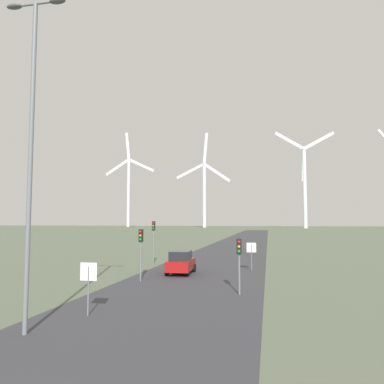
# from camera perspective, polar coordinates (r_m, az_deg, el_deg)

# --- Properties ---
(road_surface) EXTENTS (10.00, 240.00, 0.01)m
(road_surface) POSITION_cam_1_polar(r_m,az_deg,el_deg) (53.68, 5.91, -8.92)
(road_surface) COLOR #38383D
(road_surface) RESTS_ON ground
(streetlamp) EXTENTS (2.61, 0.32, 13.00)m
(streetlamp) POSITION_cam_1_polar(r_m,az_deg,el_deg) (16.02, -23.27, 8.77)
(streetlamp) COLOR slate
(streetlamp) RESTS_ON ground
(stop_sign_near) EXTENTS (0.81, 0.07, 2.36)m
(stop_sign_near) POSITION_cam_1_polar(r_m,az_deg,el_deg) (17.89, -15.49, -12.60)
(stop_sign_near) COLOR slate
(stop_sign_near) RESTS_ON ground
(stop_sign_far) EXTENTS (0.81, 0.07, 2.38)m
(stop_sign_far) POSITION_cam_1_polar(r_m,az_deg,el_deg) (32.45, 9.04, -8.92)
(stop_sign_far) COLOR slate
(stop_sign_far) RESTS_ON ground
(traffic_light_post_near_left) EXTENTS (0.28, 0.34, 3.65)m
(traffic_light_post_near_left) POSITION_cam_1_polar(r_m,az_deg,el_deg) (26.93, -7.81, -7.70)
(traffic_light_post_near_left) COLOR slate
(traffic_light_post_near_left) RESTS_ON ground
(traffic_light_post_near_right) EXTENTS (0.28, 0.34, 3.20)m
(traffic_light_post_near_right) POSITION_cam_1_polar(r_m,az_deg,el_deg) (22.12, 7.19, -9.28)
(traffic_light_post_near_right) COLOR slate
(traffic_light_post_near_right) RESTS_ON ground
(traffic_light_post_mid_left) EXTENTS (0.28, 0.34, 4.21)m
(traffic_light_post_mid_left) POSITION_cam_1_polar(r_m,az_deg,el_deg) (36.51, -5.88, -6.22)
(traffic_light_post_mid_left) COLOR slate
(traffic_light_post_mid_left) RESTS_ON ground
(car_approaching) EXTENTS (2.03, 4.19, 1.83)m
(car_approaching) POSITION_cam_1_polar(r_m,az_deg,el_deg) (30.55, -1.71, -10.67)
(car_approaching) COLOR maroon
(car_approaching) RESTS_ON ground
(wind_turbine_far_left) EXTENTS (33.15, 10.61, 67.84)m
(wind_turbine_far_left) POSITION_cam_1_polar(r_m,az_deg,el_deg) (271.40, -9.65, 1.02)
(wind_turbine_far_left) COLOR silver
(wind_turbine_far_left) RESTS_ON ground
(wind_turbine_left) EXTENTS (36.06, 2.69, 61.48)m
(wind_turbine_left) POSITION_cam_1_polar(r_m,az_deg,el_deg) (241.51, 1.89, 0.74)
(wind_turbine_left) COLOR silver
(wind_turbine_left) RESTS_ON ground
(wind_turbine_center) EXTENTS (33.52, 2.60, 56.54)m
(wind_turbine_center) POSITION_cam_1_polar(r_m,az_deg,el_deg) (224.35, 16.78, 1.90)
(wind_turbine_center) COLOR silver
(wind_turbine_center) RESTS_ON ground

